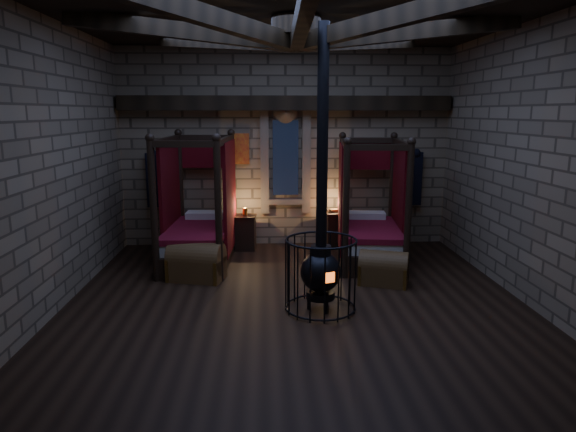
{
  "coord_description": "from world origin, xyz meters",
  "views": [
    {
      "loc": [
        -0.48,
        -7.57,
        2.87
      ],
      "look_at": [
        -0.08,
        0.6,
        1.21
      ],
      "focal_mm": 32.0,
      "sensor_mm": 36.0,
      "label": 1
    }
  ],
  "objects_px": {
    "trunk_right": "(383,269)",
    "trunk_left": "(196,263)",
    "bed_right": "(370,231)",
    "stove": "(321,268)",
    "bed_left": "(199,232)"
  },
  "relations": [
    {
      "from": "trunk_right",
      "to": "trunk_left",
      "type": "bearing_deg",
      "value": -167.83
    },
    {
      "from": "bed_right",
      "to": "stove",
      "type": "relative_size",
      "value": 0.58
    },
    {
      "from": "bed_left",
      "to": "trunk_left",
      "type": "relative_size",
      "value": 2.31
    },
    {
      "from": "trunk_left",
      "to": "stove",
      "type": "height_order",
      "value": "stove"
    },
    {
      "from": "bed_left",
      "to": "stove",
      "type": "height_order",
      "value": "stove"
    },
    {
      "from": "stove",
      "to": "bed_right",
      "type": "bearing_deg",
      "value": 43.9
    },
    {
      "from": "bed_left",
      "to": "bed_right",
      "type": "distance_m",
      "value": 3.33
    },
    {
      "from": "trunk_left",
      "to": "trunk_right",
      "type": "relative_size",
      "value": 1.13
    },
    {
      "from": "bed_left",
      "to": "stove",
      "type": "xyz_separation_m",
      "value": [
        2.08,
        -2.62,
        0.04
      ]
    },
    {
      "from": "trunk_right",
      "to": "stove",
      "type": "relative_size",
      "value": 0.23
    },
    {
      "from": "bed_right",
      "to": "trunk_right",
      "type": "distance_m",
      "value": 1.49
    },
    {
      "from": "bed_right",
      "to": "stove",
      "type": "bearing_deg",
      "value": -109.47
    },
    {
      "from": "trunk_left",
      "to": "bed_right",
      "type": "bearing_deg",
      "value": 32.08
    },
    {
      "from": "bed_right",
      "to": "trunk_right",
      "type": "relative_size",
      "value": 2.57
    },
    {
      "from": "trunk_left",
      "to": "trunk_right",
      "type": "height_order",
      "value": "trunk_left"
    }
  ]
}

